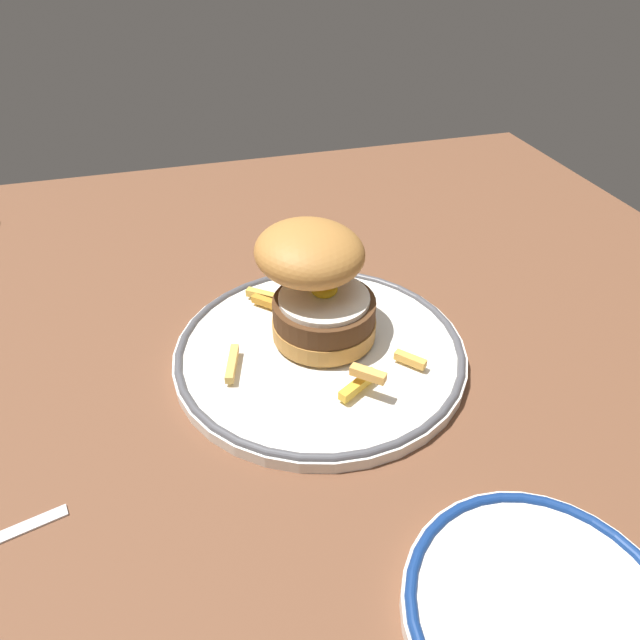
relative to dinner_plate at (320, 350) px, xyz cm
name	(u,v)px	position (x,y,z in cm)	size (l,w,h in cm)	color
ground_plane	(270,370)	(-4.81, 1.58, -2.84)	(116.41, 104.64, 4.00)	brown
dinner_plate	(320,350)	(0.00, 0.00, 0.00)	(28.60, 28.60, 1.60)	white
burger	(316,281)	(0.41, 2.84, 6.33)	(15.04, 15.05, 11.19)	#B67C38
fries_pile	(318,319)	(0.75, 3.28, 1.34)	(18.47, 19.72, 2.60)	orange
side_plate	(543,615)	(6.44, -28.46, 0.00)	(17.80, 17.80, 1.60)	white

